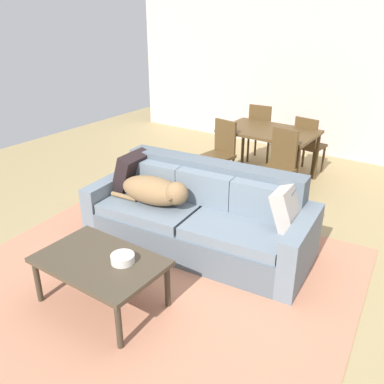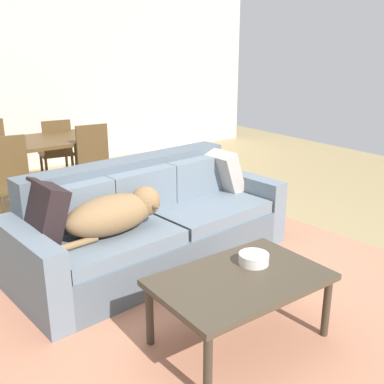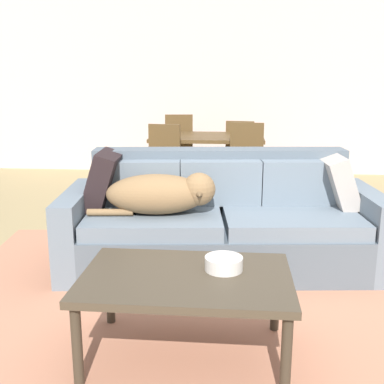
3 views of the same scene
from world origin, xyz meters
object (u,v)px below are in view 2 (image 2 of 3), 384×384
throw_pillow_by_left_arm (42,214)px  dining_table (38,146)px  bowl_on_coffee_table (254,259)px  throw_pillow_by_right_arm (222,171)px  coffee_table (240,284)px  dining_chair_near_right (96,164)px  couch (150,226)px  dog_on_left_cushion (116,213)px  dining_chair_far_right (57,149)px  dining_chair_near_left (12,178)px

throw_pillow_by_left_arm → dining_table: size_ratio=0.34×
bowl_on_coffee_table → throw_pillow_by_right_arm: bearing=57.9°
coffee_table → dining_chair_near_right: dining_chair_near_right is taller
couch → dining_chair_near_right: (0.21, 1.51, 0.19)m
dog_on_left_cushion → bowl_on_coffee_table: bearing=-70.7°
coffee_table → dining_table: 3.45m
dog_on_left_cushion → throw_pillow_by_right_arm: bearing=9.4°
dog_on_left_cushion → couch: bearing=21.2°
dining_chair_near_right → dining_chair_far_right: size_ratio=1.08×
dog_on_left_cushion → dining_chair_far_right: (0.59, 2.87, -0.12)m
couch → throw_pillow_by_right_arm: 0.97m
dining_chair_far_right → couch: bearing=94.2°
bowl_on_coffee_table → dining_chair_far_right: 3.89m
bowl_on_coffee_table → dining_chair_near_right: 2.74m
dining_chair_near_left → dining_table: bearing=59.3°
throw_pillow_by_left_arm → bowl_on_coffee_table: size_ratio=2.24×
throw_pillow_by_left_arm → coffee_table: (0.78, -1.27, -0.24)m
dog_on_left_cushion → throw_pillow_by_left_arm: 0.53m
dog_on_left_cushion → dining_chair_far_right: 2.94m
dining_chair_near_right → dining_table: bearing=132.5°
throw_pillow_by_right_arm → dining_table: throw_pillow_by_right_arm is taller
dining_chair_near_left → dining_chair_far_right: 1.41m
throw_pillow_by_left_arm → dining_chair_far_right: bearing=68.1°
throw_pillow_by_left_arm → dining_table: bearing=72.5°
dining_table → dog_on_left_cushion: bearing=-94.6°
couch → bowl_on_coffee_table: 1.23m
couch → dining_chair_near_left: bearing=108.6°
dining_table → dining_chair_far_right: 0.69m
bowl_on_coffee_table → coffee_table: bearing=-155.9°
bowl_on_coffee_table → dining_chair_near_left: bearing=105.1°
couch → throw_pillow_by_right_arm: size_ratio=6.07×
coffee_table → dining_table: bearing=91.6°
dog_on_left_cushion → dining_chair_far_right: size_ratio=1.03×
dining_chair_near_right → dining_chair_far_right: (-0.04, 1.15, -0.03)m
throw_pillow_by_right_arm → dining_chair_near_right: 1.54m
bowl_on_coffee_table → dining_chair_near_right: size_ratio=0.21×
dog_on_left_cushion → throw_pillow_by_right_arm: 1.37m
bowl_on_coffee_table → dining_chair_near_right: (0.16, 2.74, 0.03)m
dog_on_left_cushion → dining_chair_near_left: 1.79m
dining_chair_near_left → dining_chair_far_right: size_ratio=1.04×
dining_table → dining_chair_far_right: dining_chair_far_right is taller
couch → throw_pillow_by_right_arm: couch is taller
coffee_table → throw_pillow_by_right_arm: bearing=54.3°
throw_pillow_by_left_arm → couch: bearing=2.3°
throw_pillow_by_left_arm → dining_table: 2.27m
throw_pillow_by_left_arm → dining_chair_far_right: (1.09, 2.70, -0.16)m
couch → dining_chair_near_right: size_ratio=2.56×
couch → dining_chair_far_right: dining_chair_far_right is taller
couch → coffee_table: bearing=-101.6°
dining_chair_near_left → bowl_on_coffee_table: bearing=-66.3°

